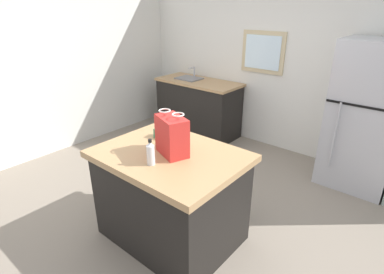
{
  "coord_description": "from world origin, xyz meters",
  "views": [
    {
      "loc": [
        1.76,
        -2.03,
        2.08
      ],
      "look_at": [
        0.08,
        -0.03,
        0.94
      ],
      "focal_mm": 28.8,
      "sensor_mm": 36.0,
      "label": 1
    }
  ],
  "objects": [
    {
      "name": "small_box",
      "position": [
        -0.2,
        -0.13,
        0.94
      ],
      "size": [
        0.18,
        0.13,
        0.09
      ],
      "primitive_type": "cube",
      "rotation": [
        0.0,
        0.0,
        0.24
      ],
      "color": "#388E66",
      "rests_on": "kitchen_island"
    },
    {
      "name": "bottle",
      "position": [
        0.11,
        -0.57,
        0.99
      ],
      "size": [
        0.07,
        0.07,
        0.22
      ],
      "color": "white",
      "rests_on": "kitchen_island"
    },
    {
      "name": "ground",
      "position": [
        0.0,
        0.0,
        0.0
      ],
      "size": [
        6.25,
        6.25,
        0.0
      ],
      "primitive_type": "plane",
      "color": "gray"
    },
    {
      "name": "left_wall",
      "position": [
        -2.61,
        0.0,
        1.36
      ],
      "size": [
        0.1,
        4.5,
        2.71
      ],
      "color": "silver",
      "rests_on": "ground"
    },
    {
      "name": "shopping_bag",
      "position": [
        0.11,
        -0.32,
        1.06
      ],
      "size": [
        0.35,
        0.28,
        0.38
      ],
      "color": "red",
      "rests_on": "kitchen_island"
    },
    {
      "name": "kitchen_island",
      "position": [
        0.08,
        -0.33,
        0.45
      ],
      "size": [
        1.26,
        0.96,
        0.89
      ],
      "color": "black",
      "rests_on": "ground"
    },
    {
      "name": "refrigerator",
      "position": [
        1.14,
        1.84,
        0.87
      ],
      "size": [
        0.76,
        0.7,
        1.74
      ],
      "color": "#B7B7BC",
      "rests_on": "ground"
    },
    {
      "name": "sink_counter",
      "position": [
        -1.38,
        1.87,
        0.47
      ],
      "size": [
        1.42,
        0.64,
        1.1
      ],
      "color": "black",
      "rests_on": "ground"
    },
    {
      "name": "back_wall",
      "position": [
        -0.01,
        2.25,
        1.36
      ],
      "size": [
        5.21,
        0.13,
        2.71
      ],
      "color": "silver",
      "rests_on": "ground"
    }
  ]
}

